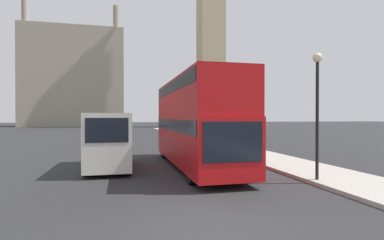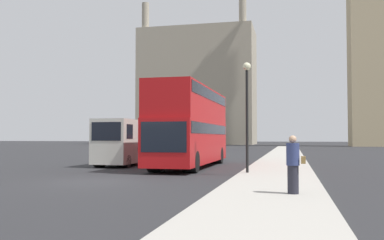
# 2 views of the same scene
# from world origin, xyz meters

# --- Properties ---
(ground_plane) EXTENTS (300.00, 300.00, 0.00)m
(ground_plane) POSITION_xyz_m (0.00, 0.00, 0.00)
(ground_plane) COLOR #28282B
(building_block_distant) EXTENTS (26.99, 13.92, 33.39)m
(building_block_distant) POSITION_xyz_m (-14.61, 85.21, 13.74)
(building_block_distant) COLOR #9E937F
(building_block_distant) RESTS_ON ground_plane
(red_double_decker_bus) EXTENTS (2.46, 10.61, 4.43)m
(red_double_decker_bus) POSITION_xyz_m (1.68, 8.32, 2.46)
(red_double_decker_bus) COLOR #B71114
(red_double_decker_bus) RESTS_ON ground_plane
(white_van) EXTENTS (2.05, 5.11, 2.73)m
(white_van) POSITION_xyz_m (-2.55, 8.70, 1.46)
(white_van) COLOR silver
(white_van) RESTS_ON ground_plane
(street_lamp) EXTENTS (0.36, 0.36, 4.88)m
(street_lamp) POSITION_xyz_m (5.35, 3.62, 3.43)
(street_lamp) COLOR black
(street_lamp) RESTS_ON sidewalk_strip
(parked_sedan) EXTENTS (1.86, 4.38, 1.47)m
(parked_sedan) POSITION_xyz_m (-2.52, 38.19, 0.67)
(parked_sedan) COLOR navy
(parked_sedan) RESTS_ON ground_plane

